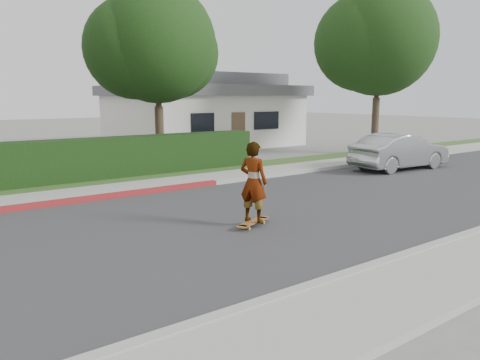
{
  "coord_description": "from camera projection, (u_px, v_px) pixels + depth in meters",
  "views": [
    {
      "loc": [
        -7.48,
        -8.75,
        2.87
      ],
      "look_at": [
        -1.14,
        -0.2,
        1.0
      ],
      "focal_mm": 35.0,
      "sensor_mm": 36.0,
      "label": 1
    }
  ],
  "objects": [
    {
      "name": "ground",
      "position": [
        271.0,
        213.0,
        11.81
      ],
      "size": [
        120.0,
        120.0,
        0.0
      ],
      "primitive_type": "plane",
      "color": "slate",
      "rests_on": "ground"
    },
    {
      "name": "road",
      "position": [
        271.0,
        213.0,
        11.81
      ],
      "size": [
        60.0,
        8.0,
        0.01
      ],
      "primitive_type": "cube",
      "color": "#2D2D30",
      "rests_on": "ground"
    },
    {
      "name": "curb_near",
      "position": [
        417.0,
        253.0,
        8.56
      ],
      "size": [
        60.0,
        0.2,
        0.15
      ],
      "primitive_type": "cube",
      "color": "#9E9E99",
      "rests_on": "ground"
    },
    {
      "name": "sidewalk_near",
      "position": [
        464.0,
        268.0,
        7.85
      ],
      "size": [
        60.0,
        1.6,
        0.12
      ],
      "primitive_type": "cube",
      "color": "gray",
      "rests_on": "ground"
    },
    {
      "name": "curb_far",
      "position": [
        189.0,
        186.0,
        15.04
      ],
      "size": [
        60.0,
        0.2,
        0.15
      ],
      "primitive_type": "cube",
      "color": "#9E9E99",
      "rests_on": "ground"
    },
    {
      "name": "curb_red_section",
      "position": [
        22.0,
        207.0,
        12.1
      ],
      "size": [
        12.0,
        0.21,
        0.15
      ],
      "primitive_type": "cube",
      "color": "maroon",
      "rests_on": "ground"
    },
    {
      "name": "sidewalk_far",
      "position": [
        175.0,
        182.0,
        15.75
      ],
      "size": [
        60.0,
        1.6,
        0.12
      ],
      "primitive_type": "cube",
      "color": "gray",
      "rests_on": "ground"
    },
    {
      "name": "planting_strip",
      "position": [
        154.0,
        176.0,
        17.02
      ],
      "size": [
        60.0,
        1.6,
        0.1
      ],
      "primitive_type": "cube",
      "color": "#2D4C1E",
      "rests_on": "ground"
    },
    {
      "name": "hedge",
      "position": [
        63.0,
        162.0,
        15.61
      ],
      "size": [
        15.0,
        1.0,
        1.5
      ],
      "primitive_type": "cube",
      "color": "black",
      "rests_on": "ground"
    },
    {
      "name": "tree_center",
      "position": [
        155.0,
        47.0,
        19.1
      ],
      "size": [
        5.66,
        4.84,
        7.44
      ],
      "color": "#33261C",
      "rests_on": "ground"
    },
    {
      "name": "tree_right",
      "position": [
        376.0,
        42.0,
        23.45
      ],
      "size": [
        6.32,
        5.6,
        8.56
      ],
      "color": "#33261C",
      "rests_on": "ground"
    },
    {
      "name": "house",
      "position": [
        202.0,
        111.0,
        28.79
      ],
      "size": [
        10.6,
        8.6,
        4.3
      ],
      "color": "beige",
      "rests_on": "ground"
    },
    {
      "name": "skateboard",
      "position": [
        253.0,
        222.0,
        10.57
      ],
      "size": [
        1.2,
        0.63,
        0.11
      ],
      "rotation": [
        0.0,
        0.0,
        0.35
      ],
      "color": "#AEA02F",
      "rests_on": "ground"
    },
    {
      "name": "skateboarder",
      "position": [
        253.0,
        182.0,
        10.41
      ],
      "size": [
        0.65,
        0.78,
        1.81
      ],
      "primitive_type": "imported",
      "rotation": [
        0.0,
        0.0,
        1.97
      ],
      "color": "white",
      "rests_on": "skateboard"
    },
    {
      "name": "car_silver",
      "position": [
        400.0,
        151.0,
        18.93
      ],
      "size": [
        4.55,
        1.86,
        1.46
      ],
      "primitive_type": "imported",
      "rotation": [
        0.0,
        0.0,
        1.5
      ],
      "color": "#A2A5A9",
      "rests_on": "ground"
    }
  ]
}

